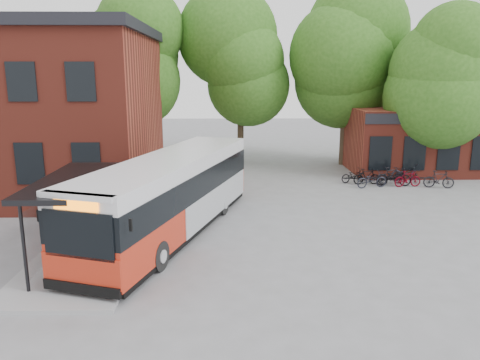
{
  "coord_description": "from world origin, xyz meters",
  "views": [
    {
      "loc": [
        0.35,
        -15.64,
        6.12
      ],
      "look_at": [
        0.69,
        2.43,
        2.0
      ],
      "focal_mm": 35.0,
      "sensor_mm": 36.0,
      "label": 1
    }
  ],
  "objects_px": {
    "bicycle_4": "(394,177)",
    "bicycle_5": "(408,179)",
    "bicycle_2": "(372,180)",
    "city_bus": "(171,196)",
    "bicycle_1": "(367,177)",
    "bicycle_3": "(391,176)",
    "bicycle_6": "(406,172)",
    "bicycle_7": "(439,179)",
    "bicycle_0": "(353,175)",
    "bus_shelter": "(83,220)"
  },
  "relations": [
    {
      "from": "bicycle_4",
      "to": "bicycle_5",
      "type": "relative_size",
      "value": 1.26
    },
    {
      "from": "bicycle_4",
      "to": "bicycle_7",
      "type": "xyz_separation_m",
      "value": [
        2.31,
        -0.53,
        -0.02
      ]
    },
    {
      "from": "bicycle_6",
      "to": "bicycle_7",
      "type": "distance_m",
      "value": 2.16
    },
    {
      "from": "bicycle_2",
      "to": "bicycle_4",
      "type": "distance_m",
      "value": 1.39
    },
    {
      "from": "bicycle_0",
      "to": "bicycle_7",
      "type": "distance_m",
      "value": 4.55
    },
    {
      "from": "bicycle_1",
      "to": "bicycle_7",
      "type": "relative_size",
      "value": 0.95
    },
    {
      "from": "city_bus",
      "to": "bicycle_3",
      "type": "height_order",
      "value": "city_bus"
    },
    {
      "from": "bus_shelter",
      "to": "bicycle_5",
      "type": "height_order",
      "value": "bus_shelter"
    },
    {
      "from": "bicycle_4",
      "to": "bicycle_6",
      "type": "relative_size",
      "value": 1.0
    },
    {
      "from": "bicycle_5",
      "to": "bicycle_2",
      "type": "bearing_deg",
      "value": 88.68
    },
    {
      "from": "bicycle_2",
      "to": "bicycle_4",
      "type": "bearing_deg",
      "value": -87.23
    },
    {
      "from": "bicycle_4",
      "to": "bicycle_6",
      "type": "xyz_separation_m",
      "value": [
        1.2,
        1.32,
        0.0
      ]
    },
    {
      "from": "bicycle_2",
      "to": "bicycle_3",
      "type": "distance_m",
      "value": 1.57
    },
    {
      "from": "bicycle_2",
      "to": "bicycle_1",
      "type": "bearing_deg",
      "value": -8.95
    },
    {
      "from": "bus_shelter",
      "to": "bicycle_1",
      "type": "distance_m",
      "value": 16.63
    },
    {
      "from": "city_bus",
      "to": "bicycle_2",
      "type": "xyz_separation_m",
      "value": [
        10.02,
        7.3,
        -1.06
      ]
    },
    {
      "from": "bicycle_0",
      "to": "bicycle_6",
      "type": "xyz_separation_m",
      "value": [
        3.2,
        0.4,
        0.09
      ]
    },
    {
      "from": "bicycle_4",
      "to": "bicycle_3",
      "type": "bearing_deg",
      "value": 6.23
    },
    {
      "from": "bicycle_0",
      "to": "bicycle_5",
      "type": "xyz_separation_m",
      "value": [
        2.72,
        -1.14,
        0.04
      ]
    },
    {
      "from": "bicycle_0",
      "to": "bicycle_2",
      "type": "height_order",
      "value": "bicycle_2"
    },
    {
      "from": "bicycle_2",
      "to": "bicycle_7",
      "type": "height_order",
      "value": "bicycle_7"
    },
    {
      "from": "city_bus",
      "to": "bicycle_0",
      "type": "xyz_separation_m",
      "value": [
        9.35,
        8.61,
        -1.1
      ]
    },
    {
      "from": "bicycle_1",
      "to": "bicycle_4",
      "type": "distance_m",
      "value": 1.45
    },
    {
      "from": "bus_shelter",
      "to": "bicycle_6",
      "type": "height_order",
      "value": "bus_shelter"
    },
    {
      "from": "bicycle_7",
      "to": "bus_shelter",
      "type": "bearing_deg",
      "value": 134.93
    },
    {
      "from": "bus_shelter",
      "to": "bicycle_0",
      "type": "distance_m",
      "value": 16.55
    },
    {
      "from": "bicycle_3",
      "to": "bicycle_4",
      "type": "height_order",
      "value": "bicycle_4"
    },
    {
      "from": "bicycle_2",
      "to": "bicycle_5",
      "type": "height_order",
      "value": "bicycle_2"
    },
    {
      "from": "bicycle_3",
      "to": "bicycle_4",
      "type": "bearing_deg",
      "value": 165.68
    },
    {
      "from": "bicycle_0",
      "to": "bicycle_2",
      "type": "xyz_separation_m",
      "value": [
        0.67,
        -1.31,
        0.05
      ]
    },
    {
      "from": "bicycle_4",
      "to": "city_bus",
      "type": "bearing_deg",
      "value": 128.69
    },
    {
      "from": "bicycle_1",
      "to": "bicycle_6",
      "type": "relative_size",
      "value": 0.79
    },
    {
      "from": "bus_shelter",
      "to": "bicycle_4",
      "type": "height_order",
      "value": "bus_shelter"
    },
    {
      "from": "city_bus",
      "to": "bicycle_2",
      "type": "relative_size",
      "value": 6.82
    },
    {
      "from": "bicycle_2",
      "to": "bicycle_7",
      "type": "xyz_separation_m",
      "value": [
        3.64,
        -0.14,
        0.02
      ]
    },
    {
      "from": "bus_shelter",
      "to": "bicycle_5",
      "type": "relative_size",
      "value": 4.63
    },
    {
      "from": "bicycle_0",
      "to": "bicycle_3",
      "type": "height_order",
      "value": "bicycle_3"
    },
    {
      "from": "bicycle_6",
      "to": "bicycle_2",
      "type": "bearing_deg",
      "value": 112.76
    },
    {
      "from": "bus_shelter",
      "to": "bicycle_3",
      "type": "xyz_separation_m",
      "value": [
        13.87,
        11.02,
        -0.96
      ]
    },
    {
      "from": "bicycle_6",
      "to": "bicycle_3",
      "type": "bearing_deg",
      "value": 114.41
    },
    {
      "from": "bicycle_7",
      "to": "bicycle_4",
      "type": "bearing_deg",
      "value": 90.26
    },
    {
      "from": "bus_shelter",
      "to": "bicycle_6",
      "type": "distance_m",
      "value": 19.22
    },
    {
      "from": "bicycle_5",
      "to": "city_bus",
      "type": "bearing_deg",
      "value": 115.82
    },
    {
      "from": "bicycle_3",
      "to": "bicycle_4",
      "type": "xyz_separation_m",
      "value": [
        0.01,
        -0.45,
        0.01
      ]
    },
    {
      "from": "bicycle_4",
      "to": "bicycle_7",
      "type": "bearing_deg",
      "value": -98.27
    },
    {
      "from": "bicycle_1",
      "to": "bicycle_2",
      "type": "bearing_deg",
      "value": 179.49
    },
    {
      "from": "bicycle_2",
      "to": "bicycle_6",
      "type": "height_order",
      "value": "bicycle_6"
    },
    {
      "from": "city_bus",
      "to": "bicycle_5",
      "type": "height_order",
      "value": "city_bus"
    },
    {
      "from": "bicycle_5",
      "to": "bicycle_7",
      "type": "bearing_deg",
      "value": -106.66
    },
    {
      "from": "city_bus",
      "to": "bus_shelter",
      "type": "bearing_deg",
      "value": -113.72
    }
  ]
}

